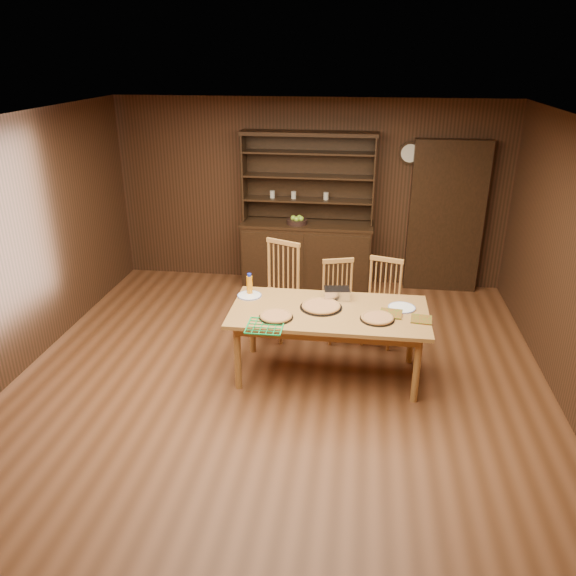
# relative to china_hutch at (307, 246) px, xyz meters

# --- Properties ---
(floor) EXTENTS (6.00, 6.00, 0.00)m
(floor) POSITION_rel_china_hutch_xyz_m (0.00, -2.75, -0.60)
(floor) COLOR brown
(floor) RESTS_ON ground
(room_shell) EXTENTS (6.00, 6.00, 6.00)m
(room_shell) POSITION_rel_china_hutch_xyz_m (0.00, -2.75, 0.98)
(room_shell) COLOR white
(room_shell) RESTS_ON floor
(china_hutch) EXTENTS (1.84, 0.52, 2.17)m
(china_hutch) POSITION_rel_china_hutch_xyz_m (0.00, 0.00, 0.00)
(china_hutch) COLOR black
(china_hutch) RESTS_ON floor
(doorway) EXTENTS (1.00, 0.18, 2.10)m
(doorway) POSITION_rel_china_hutch_xyz_m (1.90, 0.15, 0.45)
(doorway) COLOR black
(doorway) RESTS_ON floor
(wall_clock) EXTENTS (0.30, 0.05, 0.30)m
(wall_clock) POSITION_rel_china_hutch_xyz_m (1.35, 0.20, 1.30)
(wall_clock) COLOR black
(wall_clock) RESTS_ON room_shell
(dining_table) EXTENTS (1.99, 0.99, 0.75)m
(dining_table) POSITION_rel_china_hutch_xyz_m (0.48, -2.42, 0.08)
(dining_table) COLOR #A67039
(dining_table) RESTS_ON floor
(chair_left) EXTENTS (0.60, 0.59, 1.14)m
(chair_left) POSITION_rel_china_hutch_xyz_m (-0.17, -1.52, 0.01)
(chair_left) COLOR #C58543
(chair_left) RESTS_ON floor
(chair_center) EXTENTS (0.48, 0.47, 0.95)m
(chair_center) POSITION_rel_china_hutch_xyz_m (0.54, -1.53, -0.09)
(chair_center) COLOR #C58543
(chair_center) RESTS_ON floor
(chair_right) EXTENTS (0.50, 0.49, 1.00)m
(chair_right) POSITION_rel_china_hutch_xyz_m (1.04, -1.56, -0.07)
(chair_right) COLOR #C58543
(chair_right) RESTS_ON floor
(pizza_left) EXTENTS (0.34, 0.34, 0.04)m
(pizza_left) POSITION_rel_china_hutch_xyz_m (-0.03, -2.67, 0.17)
(pizza_left) COLOR black
(pizza_left) RESTS_ON dining_table
(pizza_right) EXTENTS (0.34, 0.34, 0.04)m
(pizza_right) POSITION_rel_china_hutch_xyz_m (0.96, -2.57, 0.17)
(pizza_right) COLOR black
(pizza_right) RESTS_ON dining_table
(pizza_center) EXTENTS (0.43, 0.43, 0.04)m
(pizza_center) POSITION_rel_china_hutch_xyz_m (0.39, -2.38, 0.17)
(pizza_center) COLOR black
(pizza_center) RESTS_ON dining_table
(cooling_rack) EXTENTS (0.41, 0.41, 0.02)m
(cooling_rack) POSITION_rel_china_hutch_xyz_m (-0.10, -2.87, 0.16)
(cooling_rack) COLOR #0C9D42
(cooling_rack) RESTS_ON dining_table
(plate_left) EXTENTS (0.26, 0.26, 0.02)m
(plate_left) POSITION_rel_china_hutch_xyz_m (-0.39, -2.19, 0.16)
(plate_left) COLOR white
(plate_left) RESTS_ON dining_table
(plate_right) EXTENTS (0.28, 0.28, 0.02)m
(plate_right) POSITION_rel_china_hutch_xyz_m (1.21, -2.28, 0.16)
(plate_right) COLOR white
(plate_right) RESTS_ON dining_table
(foil_dish) EXTENTS (0.29, 0.23, 0.11)m
(foil_dish) POSITION_rel_china_hutch_xyz_m (0.54, -2.11, 0.21)
(foil_dish) COLOR white
(foil_dish) RESTS_ON dining_table
(juice_bottle) EXTENTS (0.06, 0.06, 0.24)m
(juice_bottle) POSITION_rel_china_hutch_xyz_m (-0.39, -2.14, 0.27)
(juice_bottle) COLOR orange
(juice_bottle) RESTS_ON dining_table
(pot_holder_a) EXTENTS (0.22, 0.22, 0.01)m
(pot_holder_a) POSITION_rel_china_hutch_xyz_m (1.38, -2.53, 0.16)
(pot_holder_a) COLOR #AC2313
(pot_holder_a) RESTS_ON dining_table
(pot_holder_b) EXTENTS (0.24, 0.24, 0.02)m
(pot_holder_b) POSITION_rel_china_hutch_xyz_m (1.09, -2.43, 0.16)
(pot_holder_b) COLOR #AC2313
(pot_holder_b) RESTS_ON dining_table
(fruit_bowl) EXTENTS (0.28, 0.28, 0.12)m
(fruit_bowl) POSITION_rel_china_hutch_xyz_m (-0.13, -0.07, 0.39)
(fruit_bowl) COLOR black
(fruit_bowl) RESTS_ON china_hutch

